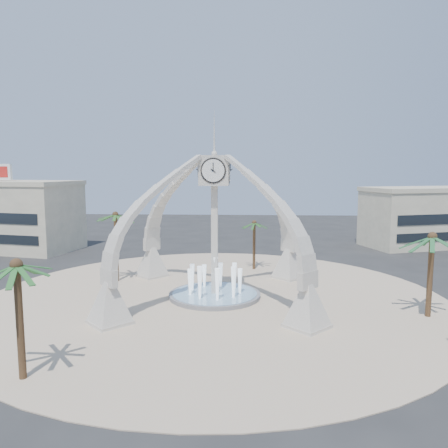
{
  "coord_description": "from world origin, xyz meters",
  "views": [
    {
      "loc": [
        2.79,
        -37.03,
        11.16
      ],
      "look_at": [
        0.71,
        2.0,
        6.25
      ],
      "focal_mm": 35.0,
      "sensor_mm": 36.0,
      "label": 1
    }
  ],
  "objects_px": {
    "fountain": "(215,294)",
    "palm_east": "(432,238)",
    "clock_tower": "(215,224)",
    "palm_north": "(254,223)",
    "palm_south": "(16,267)",
    "palm_west": "(115,216)"
  },
  "relations": [
    {
      "from": "fountain",
      "to": "palm_south",
      "type": "bearing_deg",
      "value": -120.48
    },
    {
      "from": "clock_tower",
      "to": "fountain",
      "type": "relative_size",
      "value": 2.24
    },
    {
      "from": "palm_north",
      "to": "clock_tower",
      "type": "bearing_deg",
      "value": -108.07
    },
    {
      "from": "palm_north",
      "to": "fountain",
      "type": "bearing_deg",
      "value": -108.07
    },
    {
      "from": "palm_north",
      "to": "palm_south",
      "type": "height_order",
      "value": "palm_south"
    },
    {
      "from": "fountain",
      "to": "palm_east",
      "type": "height_order",
      "value": "palm_east"
    },
    {
      "from": "palm_east",
      "to": "palm_south",
      "type": "bearing_deg",
      "value": -156.25
    },
    {
      "from": "clock_tower",
      "to": "fountain",
      "type": "xyz_separation_m",
      "value": [
        0.0,
        0.0,
        -6.2
      ]
    },
    {
      "from": "palm_west",
      "to": "palm_north",
      "type": "xyz_separation_m",
      "value": [
        13.75,
        6.01,
        -1.41
      ]
    },
    {
      "from": "clock_tower",
      "to": "palm_south",
      "type": "distance_m",
      "value": 18.0
    },
    {
      "from": "palm_south",
      "to": "palm_west",
      "type": "bearing_deg",
      "value": 92.88
    },
    {
      "from": "clock_tower",
      "to": "palm_south",
      "type": "bearing_deg",
      "value": -120.48
    },
    {
      "from": "palm_north",
      "to": "palm_south",
      "type": "relative_size",
      "value": 0.84
    },
    {
      "from": "palm_east",
      "to": "palm_south",
      "type": "height_order",
      "value": "palm_south"
    },
    {
      "from": "palm_east",
      "to": "palm_north",
      "type": "relative_size",
      "value": 1.19
    },
    {
      "from": "fountain",
      "to": "palm_west",
      "type": "relative_size",
      "value": 1.07
    },
    {
      "from": "fountain",
      "to": "palm_west",
      "type": "height_order",
      "value": "palm_west"
    },
    {
      "from": "clock_tower",
      "to": "palm_north",
      "type": "distance_m",
      "value": 11.64
    },
    {
      "from": "clock_tower",
      "to": "palm_east",
      "type": "relative_size",
      "value": 2.56
    },
    {
      "from": "clock_tower",
      "to": "palm_west",
      "type": "distance_m",
      "value": 11.32
    },
    {
      "from": "palm_west",
      "to": "palm_south",
      "type": "xyz_separation_m",
      "value": [
        1.03,
        -20.5,
        -0.45
      ]
    },
    {
      "from": "palm_south",
      "to": "fountain",
      "type": "bearing_deg",
      "value": 59.52
    }
  ]
}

